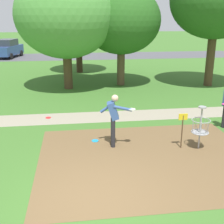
{
  "coord_description": "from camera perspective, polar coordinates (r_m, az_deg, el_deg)",
  "views": [
    {
      "loc": [
        -0.34,
        -5.7,
        4.0
      ],
      "look_at": [
        0.88,
        3.46,
        1.0
      ],
      "focal_mm": 47.11,
      "sensor_mm": 36.0,
      "label": 1
    }
  ],
  "objects": [
    {
      "name": "ground_plane",
      "position": [
        6.97,
        -3.59,
        -17.07
      ],
      "size": [
        160.0,
        160.0,
        0.0
      ],
      "primitive_type": "plane",
      "color": "#3D6B28"
    },
    {
      "name": "dirt_tee_pad",
      "position": [
        8.89,
        7.01,
        -8.87
      ],
      "size": [
        6.44,
        5.15,
        0.01
      ],
      "primitive_type": "cube",
      "color": "brown",
      "rests_on": "ground"
    },
    {
      "name": "disc_golf_basket",
      "position": [
        9.56,
        16.45,
        -2.62
      ],
      "size": [
        0.98,
        0.58,
        1.39
      ],
      "color": "#9E9EA3",
      "rests_on": "ground"
    },
    {
      "name": "player_foreground_watching",
      "position": [
        9.28,
        0.3,
        -0.96
      ],
      "size": [
        1.07,
        0.59,
        1.71
      ],
      "color": "#232328",
      "rests_on": "ground"
    },
    {
      "name": "frisbee_far_right",
      "position": [
        9.98,
        -3.3,
        -5.6
      ],
      "size": [
        0.23,
        0.23,
        0.02
      ],
      "primitive_type": "cylinder",
      "color": "#1E93DB",
      "rests_on": "ground"
    },
    {
      "name": "frisbee_scattered_a",
      "position": [
        12.47,
        -12.28,
        -1.09
      ],
      "size": [
        0.22,
        0.22,
        0.02
      ],
      "primitive_type": "cylinder",
      "color": "red",
      "rests_on": "ground"
    },
    {
      "name": "tree_near_left",
      "position": [
        17.01,
        -9.05,
        18.0
      ],
      "size": [
        5.48,
        5.48,
        6.4
      ],
      "color": "#4C3823",
      "rests_on": "ground"
    },
    {
      "name": "tree_mid_left",
      "position": [
        17.81,
        1.82,
        17.3
      ],
      "size": [
        4.57,
        4.57,
        5.75
      ],
      "color": "brown",
      "rests_on": "ground"
    },
    {
      "name": "tree_mid_center",
      "position": [
        22.23,
        -6.67,
        18.62
      ],
      "size": [
        4.57,
        4.57,
        6.25
      ],
      "color": "#422D1E",
      "rests_on": "ground"
    },
    {
      "name": "parking_lot_strip",
      "position": [
        32.01,
        -7.04,
        10.69
      ],
      "size": [
        36.0,
        6.0,
        0.01
      ],
      "primitive_type": "cube",
      "color": "#4C4C51",
      "rests_on": "ground"
    },
    {
      "name": "parked_car_leftmost",
      "position": [
        32.5,
        -19.66,
        11.54
      ],
      "size": [
        2.67,
        4.49,
        1.84
      ],
      "color": "#2D4784",
      "rests_on": "ground"
    },
    {
      "name": "gravel_path",
      "position": [
        12.3,
        -5.6,
        -1.06
      ],
      "size": [
        40.0,
        1.4,
        0.0
      ],
      "primitive_type": "cube",
      "color": "gray",
      "rests_on": "ground"
    }
  ]
}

